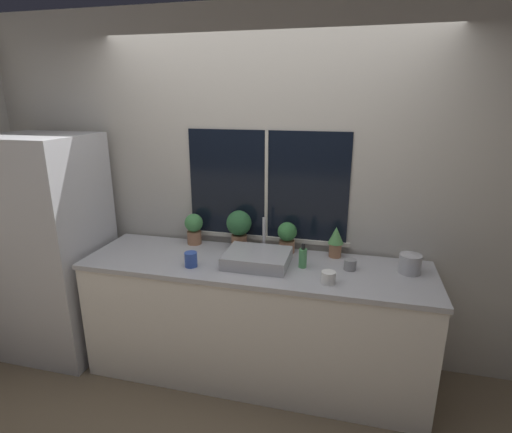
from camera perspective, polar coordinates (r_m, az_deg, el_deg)
ground_plane at (r=3.09m, az=-1.89°, el=-25.00°), size 14.00×14.00×0.00m
wall_back at (r=3.10m, az=1.65°, el=3.60°), size 8.00×0.09×2.70m
wall_left at (r=4.81m, az=-24.55°, el=6.85°), size 0.06×7.00×2.70m
counter at (r=3.08m, az=-0.20°, el=-14.53°), size 2.49×0.70×0.92m
refrigerator at (r=3.61m, az=-27.16°, el=-3.99°), size 0.76×0.71×1.79m
sink at (r=2.84m, az=0.18°, el=-5.93°), size 0.45×0.41×0.28m
potted_plant_far_left at (r=3.23m, az=-8.86°, el=-1.53°), size 0.15×0.15×0.25m
potted_plant_center_left at (r=3.09m, az=-2.45°, el=-1.39°), size 0.19×0.19×0.30m
potted_plant_center_right at (r=3.02m, az=4.46°, el=-2.80°), size 0.15×0.15×0.24m
potted_plant_far_right at (r=2.99m, az=11.32°, el=-3.36°), size 0.11×0.11×0.23m
soap_bottle at (r=2.79m, az=6.70°, el=-5.85°), size 0.06×0.06×0.17m
mug_grey at (r=2.83m, az=13.29°, el=-6.69°), size 0.08×0.08×0.08m
mug_white at (r=2.60m, az=10.29°, el=-8.57°), size 0.09×0.09×0.08m
mug_blue at (r=2.83m, az=-9.28°, el=-6.07°), size 0.09×0.09×0.10m
kettle at (r=2.89m, az=21.14°, el=-6.21°), size 0.15×0.15×0.14m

